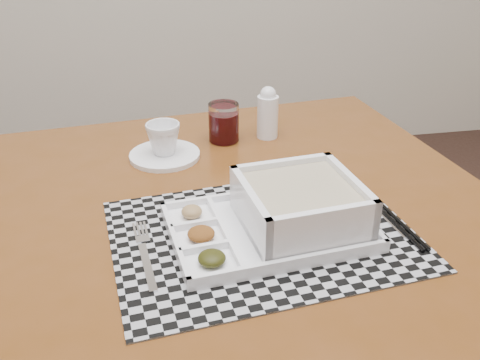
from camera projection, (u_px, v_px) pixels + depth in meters
name	position (u px, v px, depth m)	size (l,w,h in m)	color
dining_table	(246.00, 235.00, 1.01)	(1.03, 1.03, 0.70)	#5D3210
placemat	(263.00, 235.00, 0.88)	(0.49, 0.36, 0.00)	#9FA0A7
serving_tray	(290.00, 213.00, 0.87)	(0.34, 0.26, 0.09)	white
fork	(146.00, 252.00, 0.83)	(0.04, 0.19, 0.00)	silver
spoon	(365.00, 197.00, 0.98)	(0.04, 0.18, 0.01)	silver
chopsticks	(386.00, 212.00, 0.93)	(0.04, 0.24, 0.01)	black
saucer	(165.00, 155.00, 1.14)	(0.15, 0.15, 0.01)	white
cup	(164.00, 139.00, 1.12)	(0.07, 0.07, 0.07)	white
juice_glass	(224.00, 124.00, 1.20)	(0.07, 0.07, 0.09)	white
creamer_bottle	(268.00, 113.00, 1.21)	(0.05, 0.05, 0.12)	white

